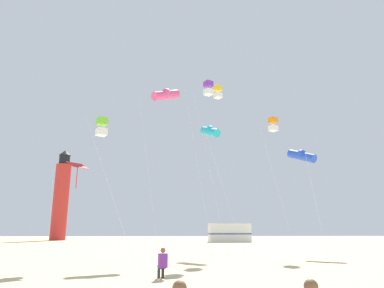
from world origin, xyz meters
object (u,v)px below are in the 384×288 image
at_px(kite_box_orange, 273,125).
at_px(kite_box_violet, 208,89).
at_px(kite_tube_blue, 302,156).
at_px(lighthouse_distant, 61,197).
at_px(kite_box_gold, 218,92).
at_px(kite_tube_cyan, 210,131).
at_px(rv_van_white, 229,233).
at_px(kite_box_lime, 102,127).
at_px(kite_diamond_scarlet, 76,169).
at_px(kite_tube_rainbow, 166,95).
at_px(kite_flyer_standing, 162,262).

height_order(kite_box_orange, kite_box_violet, kite_box_violet).
relative_size(kite_tube_blue, lighthouse_distant, 0.50).
height_order(kite_box_violet, kite_box_gold, kite_box_gold).
bearing_deg(kite_box_violet, kite_box_gold, 69.31).
xyz_separation_m(kite_tube_cyan, kite_box_violet, (-0.44, -2.79, 2.78)).
xyz_separation_m(lighthouse_distant, rv_van_white, (29.73, -11.46, -6.45)).
distance_m(kite_box_lime, kite_box_violet, 9.92).
bearing_deg(kite_tube_cyan, kite_diamond_scarlet, -128.87).
xyz_separation_m(kite_tube_blue, kite_tube_cyan, (-7.37, 1.45, 2.36)).
xyz_separation_m(kite_tube_rainbow, kite_tube_blue, (11.21, 1.97, -4.28)).
distance_m(kite_diamond_scarlet, kite_box_orange, 16.79).
bearing_deg(kite_box_violet, kite_tube_cyan, 81.10).
xyz_separation_m(kite_tube_cyan, rv_van_white, (5.86, 26.26, -8.74)).
bearing_deg(lighthouse_distant, kite_tube_blue, -51.42).
xyz_separation_m(kite_box_orange, kite_box_lime, (-12.79, -5.83, -2.21)).
relative_size(kite_flyer_standing, rv_van_white, 0.18).
height_order(kite_flyer_standing, kite_tube_cyan, kite_tube_cyan).
height_order(kite_box_gold, lighthouse_distant, lighthouse_distant).
distance_m(kite_tube_rainbow, kite_tube_cyan, 5.48).
relative_size(kite_tube_rainbow, rv_van_white, 1.93).
distance_m(kite_tube_cyan, lighthouse_distant, 44.69).
height_order(kite_diamond_scarlet, rv_van_white, kite_diamond_scarlet).
bearing_deg(kite_tube_cyan, kite_tube_blue, -11.13).
distance_m(kite_tube_blue, kite_box_gold, 9.23).
relative_size(kite_box_orange, lighthouse_distant, 0.65).
distance_m(kite_tube_rainbow, kite_box_orange, 9.23).
height_order(kite_box_orange, kite_box_gold, kite_box_gold).
xyz_separation_m(kite_tube_blue, kite_box_gold, (-6.59, 1.90, 6.18)).
bearing_deg(kite_tube_cyan, rv_van_white, 77.43).
bearing_deg(kite_box_violet, kite_tube_blue, 9.73).
bearing_deg(rv_van_white, kite_tube_rainbow, -112.78).
distance_m(kite_flyer_standing, kite_box_lime, 11.01).
distance_m(kite_flyer_standing, kite_box_violet, 17.23).
distance_m(kite_flyer_standing, lighthouse_distant, 56.41).
bearing_deg(kite_diamond_scarlet, lighthouse_distant, 107.97).
distance_m(kite_diamond_scarlet, kite_box_gold, 16.70).
distance_m(kite_box_gold, rv_van_white, 29.15).
bearing_deg(rv_van_white, kite_box_orange, -96.32).
height_order(kite_tube_blue, kite_box_lime, kite_box_lime).
xyz_separation_m(kite_diamond_scarlet, kite_tube_cyan, (8.30, 10.30, 5.17)).
bearing_deg(kite_tube_rainbow, kite_tube_blue, 9.97).
xyz_separation_m(kite_flyer_standing, kite_box_gold, (4.40, 14.88, 13.33)).
bearing_deg(kite_box_gold, kite_box_violet, -110.69).
relative_size(kite_tube_cyan, lighthouse_distant, 0.64).
xyz_separation_m(kite_box_orange, rv_van_white, (0.79, 27.93, -8.93)).
bearing_deg(kite_box_orange, kite_box_lime, -155.49).
relative_size(kite_tube_rainbow, kite_box_lime, 1.47).
bearing_deg(kite_diamond_scarlet, kite_box_orange, 32.86).
distance_m(kite_flyer_standing, kite_tube_rainbow, 15.87).
bearing_deg(kite_box_violet, lighthouse_distant, 120.05).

